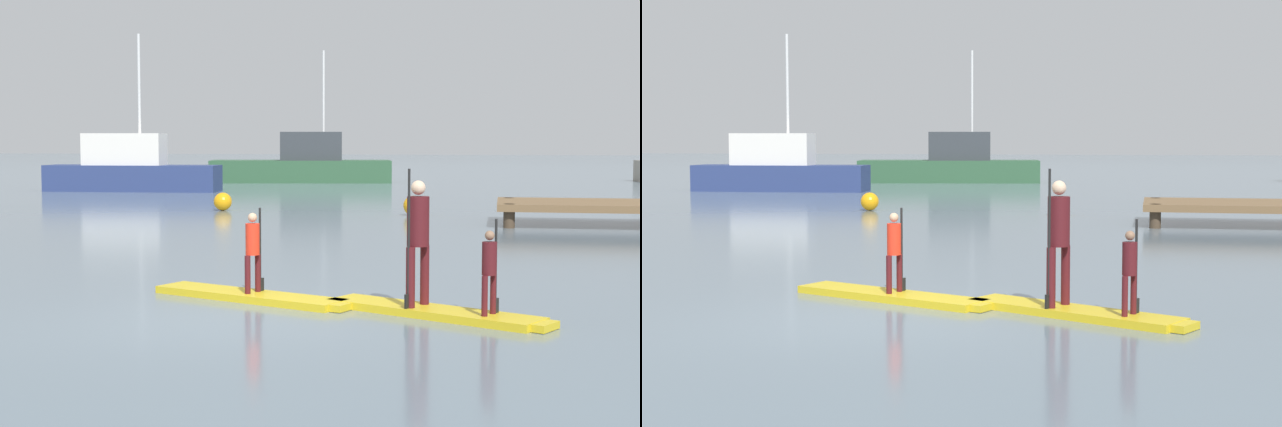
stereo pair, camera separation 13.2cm
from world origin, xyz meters
TOP-DOWN VIEW (x-y plane):
  - ground_plane at (0.00, 0.00)m, footprint 240.00×240.00m
  - paddleboard_near at (-0.06, 1.34)m, footprint 3.05×1.71m
  - paddler_child_solo at (-0.05, 1.35)m, footprint 0.25×0.37m
  - paddleboard_far at (2.52, 0.57)m, footprint 2.96×1.88m
  - paddler_adult at (2.26, 0.70)m, footprint 0.38×0.46m
  - paddler_child_front at (3.17, 0.25)m, footprint 0.24×0.34m
  - fishing_boat_white_large at (-6.64, 36.51)m, footprint 9.34×4.18m
  - motor_boat_small_navy at (-12.09, 27.07)m, footprint 7.38×2.28m
  - mooring_buoy_near at (-5.17, 17.20)m, footprint 0.56×0.56m
  - mooring_buoy_mid at (0.77, 16.36)m, footprint 0.57×0.57m

SIDE VIEW (x-z plane):
  - ground_plane at x=0.00m, z-range 0.00..0.00m
  - paddleboard_far at x=2.52m, z-range 0.00..0.10m
  - paddleboard_near at x=-0.06m, z-range 0.00..0.10m
  - mooring_buoy_near at x=-5.17m, z-range 0.00..0.56m
  - mooring_buoy_mid at x=0.77m, z-range 0.00..0.57m
  - paddler_child_front at x=3.17m, z-range 0.09..1.24m
  - paddler_child_solo at x=-0.05m, z-range 0.14..1.30m
  - fishing_boat_white_large at x=-6.64m, z-range -2.44..4.16m
  - motor_boat_small_navy at x=-12.09m, z-range -2.35..4.19m
  - paddler_adult at x=2.26m, z-range 0.14..1.89m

